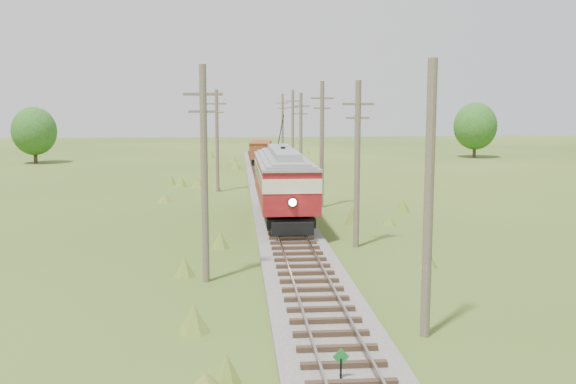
{
  "coord_description": "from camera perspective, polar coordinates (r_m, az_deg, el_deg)",
  "views": [
    {
      "loc": [
        -2.87,
        -14.37,
        7.42
      ],
      "look_at": [
        0.0,
        21.32,
        2.48
      ],
      "focal_mm": 40.0,
      "sensor_mm": 36.0,
      "label": 1
    }
  ],
  "objects": [
    {
      "name": "tree_mid_b",
      "position": [
        92.46,
        16.31,
        5.63
      ],
      "size": [
        5.88,
        5.88,
        7.57
      ],
      "color": "#38281C",
      "rests_on": "ground"
    },
    {
      "name": "tree_mid_a",
      "position": [
        86.18,
        -21.64,
        5.05
      ],
      "size": [
        5.46,
        5.46,
        7.03
      ],
      "color": "#38281C",
      "rests_on": "ground"
    },
    {
      "name": "utility_pole_l_a",
      "position": [
        26.55,
        -7.45,
        1.75
      ],
      "size": [
        1.6,
        0.3,
        9.0
      ],
      "color": "brown",
      "rests_on": "ground"
    },
    {
      "name": "utility_pole_l_b",
      "position": [
        54.48,
        -6.33,
        4.66
      ],
      "size": [
        1.6,
        0.3,
        8.6
      ],
      "color": "brown",
      "rests_on": "ground"
    },
    {
      "name": "railbed_main",
      "position": [
        48.99,
        -1.19,
        -0.63
      ],
      "size": [
        3.6,
        96.0,
        0.57
      ],
      "color": "#605B54",
      "rests_on": "ground"
    },
    {
      "name": "streetcar",
      "position": [
        39.88,
        -0.44,
        1.25
      ],
      "size": [
        3.17,
        13.59,
        6.2
      ],
      "rotation": [
        0.0,
        0.0,
        0.0
      ],
      "color": "black",
      "rests_on": "ground"
    },
    {
      "name": "switch_marker",
      "position": [
        17.47,
        4.72,
        -15.05
      ],
      "size": [
        0.45,
        0.06,
        1.08
      ],
      "color": "black",
      "rests_on": "ground"
    },
    {
      "name": "utility_pole_r_3",
      "position": [
        45.86,
        3.03,
        4.36
      ],
      "size": [
        1.6,
        0.3,
        9.0
      ],
      "color": "brown",
      "rests_on": "ground"
    },
    {
      "name": "utility_pole_r_2",
      "position": [
        33.09,
        6.17,
        2.62
      ],
      "size": [
        1.6,
        0.3,
        8.6
      ],
      "color": "brown",
      "rests_on": "ground"
    },
    {
      "name": "gondola",
      "position": [
        76.38,
        -2.44,
        3.68
      ],
      "size": [
        2.93,
        7.4,
        2.4
      ],
      "rotation": [
        0.0,
        0.0,
        -0.08
      ],
      "color": "black",
      "rests_on": "ground"
    },
    {
      "name": "gravel_pile",
      "position": [
        66.96,
        1.7,
        2.0
      ],
      "size": [
        3.45,
        3.66,
        1.25
      ],
      "color": "gray",
      "rests_on": "ground"
    },
    {
      "name": "utility_pole_r_4",
      "position": [
        58.75,
        1.15,
        4.84
      ],
      "size": [
        1.6,
        0.3,
        8.4
      ],
      "color": "brown",
      "rests_on": "ground"
    },
    {
      "name": "utility_pole_r_5",
      "position": [
        71.7,
        0.42,
        5.59
      ],
      "size": [
        1.6,
        0.3,
        8.9
      ],
      "color": "brown",
      "rests_on": "ground"
    },
    {
      "name": "utility_pole_r_1",
      "position": [
        20.49,
        12.39,
        -0.81
      ],
      "size": [
        0.3,
        0.3,
        8.8
      ],
      "color": "brown",
      "rests_on": "ground"
    },
    {
      "name": "utility_pole_r_6",
      "position": [
        84.64,
        -0.49,
        5.87
      ],
      "size": [
        1.6,
        0.3,
        8.7
      ],
      "color": "brown",
      "rests_on": "ground"
    }
  ]
}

